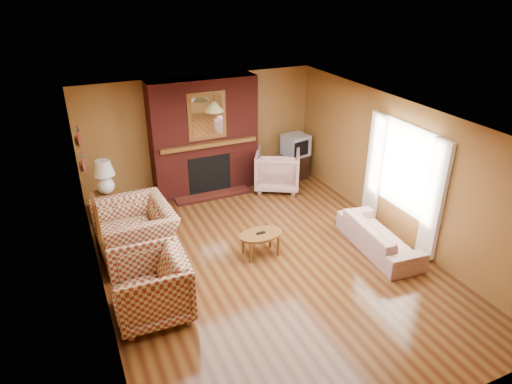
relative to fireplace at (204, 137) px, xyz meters
name	(u,v)px	position (x,y,z in m)	size (l,w,h in m)	color
floor	(266,261)	(0.00, -2.98, -1.18)	(6.50, 6.50, 0.00)	#411E0D
ceiling	(267,119)	(0.00, -2.98, 1.22)	(6.50, 6.50, 0.00)	silver
wall_back	(200,133)	(0.00, 0.27, 0.02)	(6.50, 6.50, 0.00)	olive
wall_front	(416,337)	(0.00, -6.23, 0.02)	(6.50, 6.50, 0.00)	olive
wall_left	(95,230)	(-2.50, -2.98, 0.02)	(6.50, 6.50, 0.00)	olive
wall_right	(398,169)	(2.50, -2.98, 0.02)	(6.50, 6.50, 0.00)	olive
fireplace	(204,137)	(0.00, 0.00, 0.00)	(2.20, 0.82, 2.40)	#4F1511
window_right	(403,178)	(2.45, -3.18, -0.06)	(0.10, 1.85, 2.00)	beige
bookshelf	(80,150)	(-2.44, -1.08, 0.48)	(0.09, 0.55, 0.71)	brown
botanical_print	(96,217)	(-2.47, -3.28, 0.37)	(0.05, 0.40, 0.50)	brown
pendant_light	(214,107)	(0.00, -0.68, 0.82)	(0.36, 0.36, 0.48)	black
plaid_loveseat	(136,232)	(-1.85, -1.91, -0.75)	(1.33, 1.16, 0.86)	maroon
plaid_armchair	(151,287)	(-1.95, -3.49, -0.72)	(0.98, 1.00, 0.91)	maroon
floral_sofa	(379,236)	(1.90, -3.43, -0.93)	(1.73, 0.68, 0.51)	beige
floral_armchair	(277,169)	(1.43, -0.54, -0.75)	(0.92, 0.94, 0.86)	beige
coffee_table	(261,237)	(0.01, -2.76, -0.84)	(0.75, 0.46, 0.43)	brown
side_table	(109,207)	(-2.10, -0.53, -0.90)	(0.42, 0.42, 0.56)	brown
table_lamp	(104,175)	(-2.10, -0.53, -0.26)	(0.39, 0.39, 0.65)	white
tv_stand	(295,166)	(2.05, -0.18, -0.91)	(0.50, 0.45, 0.54)	black
crt_tv	(296,145)	(2.05, -0.19, -0.41)	(0.58, 0.58, 0.46)	#9A9DA2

